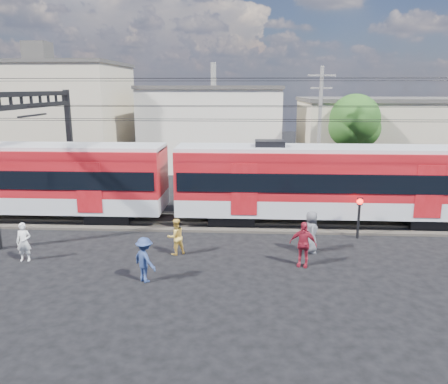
{
  "coord_description": "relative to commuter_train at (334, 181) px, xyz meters",
  "views": [
    {
      "loc": [
        1.27,
        -14.52,
        7.09
      ],
      "look_at": [
        0.19,
        5.0,
        2.43
      ],
      "focal_mm": 35.0,
      "sensor_mm": 36.0,
      "label": 1
    }
  ],
  "objects": [
    {
      "name": "ground",
      "position": [
        -5.8,
        -8.0,
        -2.4
      ],
      "size": [
        120.0,
        120.0,
        0.0
      ],
      "primitive_type": "plane",
      "color": "black",
      "rests_on": "ground"
    },
    {
      "name": "track_bed",
      "position": [
        -5.8,
        0.0,
        -2.34
      ],
      "size": [
        70.0,
        3.4,
        0.12
      ],
      "primitive_type": "cube",
      "color": "#2D2823",
      "rests_on": "ground"
    },
    {
      "name": "rail_near",
      "position": [
        -5.8,
        -0.75,
        -2.22
      ],
      "size": [
        70.0,
        0.12,
        0.12
      ],
      "primitive_type": "cube",
      "color": "#59544C",
      "rests_on": "track_bed"
    },
    {
      "name": "rail_far",
      "position": [
        -5.8,
        0.75,
        -2.22
      ],
      "size": [
        70.0,
        0.12,
        0.12
      ],
      "primitive_type": "cube",
      "color": "#59544C",
      "rests_on": "track_bed"
    },
    {
      "name": "commuter_train",
      "position": [
        0.0,
        0.0,
        0.0
      ],
      "size": [
        50.3,
        3.08,
        4.17
      ],
      "color": "black",
      "rests_on": "ground"
    },
    {
      "name": "catenary",
      "position": [
        -14.45,
        -0.0,
        2.73
      ],
      "size": [
        70.0,
        9.3,
        7.52
      ],
      "color": "black",
      "rests_on": "ground"
    },
    {
      "name": "building_west",
      "position": [
        -22.8,
        16.0,
        2.25
      ],
      "size": [
        14.28,
        10.2,
        9.3
      ],
      "color": "#B6A88B",
      "rests_on": "ground"
    },
    {
      "name": "building_midwest",
      "position": [
        -7.8,
        19.0,
        1.25
      ],
      "size": [
        12.24,
        12.24,
        7.3
      ],
      "color": "beige",
      "rests_on": "ground"
    },
    {
      "name": "building_mideast",
      "position": [
        8.2,
        16.0,
        0.75
      ],
      "size": [
        16.32,
        10.2,
        6.3
      ],
      "color": "#B6A88B",
      "rests_on": "ground"
    },
    {
      "name": "utility_pole_mid",
      "position": [
        0.2,
        7.0,
        2.13
      ],
      "size": [
        1.8,
        0.24,
        8.5
      ],
      "color": "slate",
      "rests_on": "ground"
    },
    {
      "name": "tree_near",
      "position": [
        3.39,
        10.09,
        2.26
      ],
      "size": [
        3.82,
        3.64,
        6.72
      ],
      "color": "#382619",
      "rests_on": "ground"
    },
    {
      "name": "pedestrian_a",
      "position": [
        -13.85,
        -5.76,
        -1.58
      ],
      "size": [
        0.64,
        0.45,
        1.65
      ],
      "primitive_type": "imported",
      "rotation": [
        0.0,
        0.0,
        0.1
      ],
      "color": "silver",
      "rests_on": "ground"
    },
    {
      "name": "pedestrian_b",
      "position": [
        -7.61,
        -4.68,
        -1.59
      ],
      "size": [
        0.99,
        0.94,
        1.61
      ],
      "primitive_type": "imported",
      "rotation": [
        0.0,
        0.0,
        3.72
      ],
      "color": "gold",
      "rests_on": "ground"
    },
    {
      "name": "pedestrian_c",
      "position": [
        -8.32,
        -7.48,
        -1.54
      ],
      "size": [
        1.27,
        1.21,
        1.73
      ],
      "primitive_type": "imported",
      "rotation": [
        0.0,
        0.0,
        2.44
      ],
      "color": "navy",
      "rests_on": "ground"
    },
    {
      "name": "pedestrian_d",
      "position": [
        -2.25,
        -5.69,
        -1.46
      ],
      "size": [
        1.19,
        0.76,
        1.89
      ],
      "primitive_type": "imported",
      "rotation": [
        0.0,
        0.0,
        -0.29
      ],
      "color": "maroon",
      "rests_on": "ground"
    },
    {
      "name": "pedestrian_e",
      "position": [
        -1.71,
        -4.13,
        -1.46
      ],
      "size": [
        0.62,
        0.93,
        1.88
      ],
      "primitive_type": "imported",
      "rotation": [
        0.0,
        0.0,
        1.59
      ],
      "color": "#515157",
      "rests_on": "ground"
    },
    {
      "name": "crossing_signal",
      "position": [
        0.82,
        -2.13,
        -1.0
      ],
      "size": [
        0.29,
        0.29,
        2.03
      ],
      "color": "black",
      "rests_on": "ground"
    }
  ]
}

